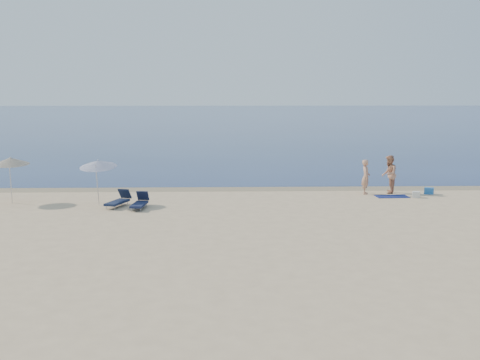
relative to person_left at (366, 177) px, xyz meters
name	(u,v)px	position (x,y,z in m)	size (l,w,h in m)	color
ground	(409,334)	(-3.21, -17.61, -0.88)	(160.00, 160.00, 0.00)	#CCB088
sea	(244,118)	(-3.21, 82.39, -0.88)	(240.00, 160.00, 0.01)	#0D1E4E
wet_sand_strip	(298,189)	(-3.21, 1.79, -0.88)	(240.00, 1.60, 0.00)	#847254
person_left	(366,177)	(0.00, 0.00, 0.00)	(0.65, 0.42, 1.77)	tan
person_right	(389,174)	(1.26, 0.26, 0.09)	(0.95, 0.74, 1.96)	tan
beach_towel	(392,196)	(1.15, -0.79, -0.87)	(1.59, 0.88, 0.03)	#0F184F
white_bag	(416,195)	(2.27, -1.06, -0.73)	(0.35, 0.30, 0.30)	silver
blue_cooler	(429,191)	(3.26, -0.07, -0.72)	(0.46, 0.33, 0.33)	#1F5EAC
umbrella_near	(98,164)	(-13.01, -2.41, 1.03)	(1.90, 1.92, 2.24)	silver
umbrella_far	(11,161)	(-17.18, -1.85, 1.10)	(1.83, 1.85, 2.25)	silver
lounger_left	(119,201)	(-12.04, -2.93, -0.62)	(1.06, 1.76, 0.74)	#141D38
lounger_right	(140,203)	(-11.00, -3.41, -0.63)	(0.69, 1.66, 0.71)	#151C3B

